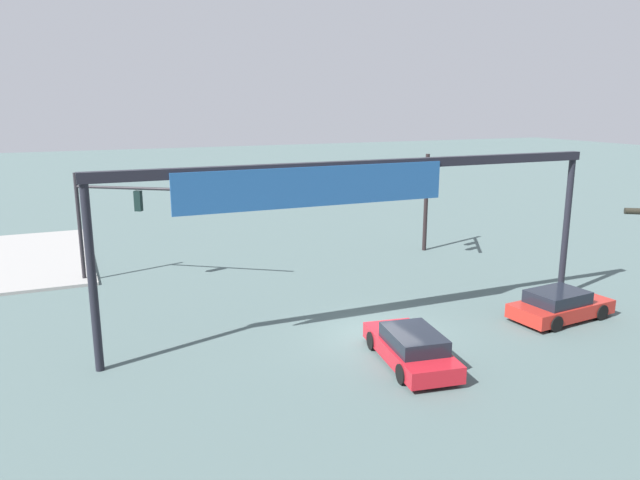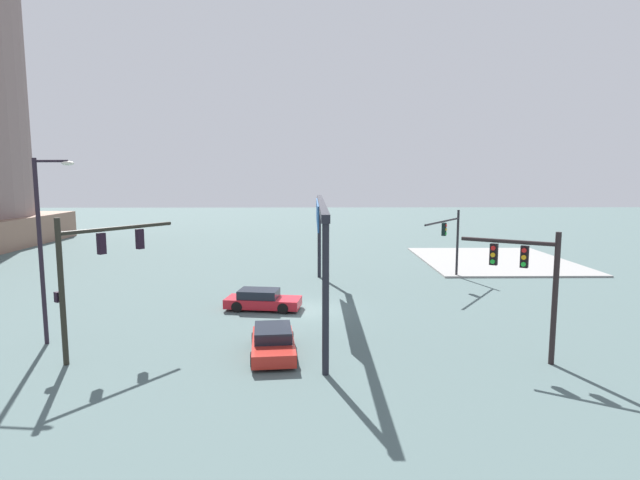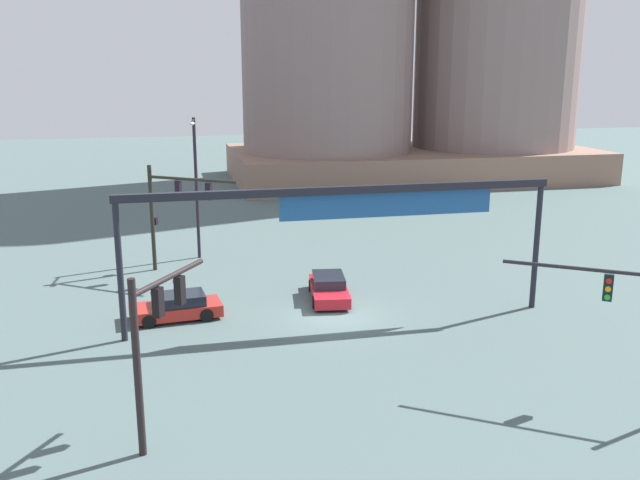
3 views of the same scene
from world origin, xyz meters
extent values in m
plane|color=#4D6161|center=(0.00, 0.00, 0.00)|extent=(196.35, 196.35, 0.00)
cylinder|color=black|center=(9.92, -11.86, 2.66)|extent=(0.19, 0.19, 5.32)
cylinder|color=black|center=(7.11, -9.94, 4.67)|extent=(5.70, 3.96, 0.14)
cube|color=black|center=(7.32, -10.08, 4.07)|extent=(0.41, 0.40, 0.95)
cylinder|color=red|center=(7.23, -10.21, 4.37)|extent=(0.20, 0.16, 0.20)
cylinder|color=orange|center=(7.23, -10.21, 4.07)|extent=(0.20, 0.16, 0.20)
cylinder|color=green|center=(7.23, -10.21, 3.77)|extent=(0.20, 0.16, 0.20)
cylinder|color=black|center=(-8.85, -10.62, 2.84)|extent=(0.24, 0.24, 5.67)
cylinder|color=black|center=(-7.77, -8.93, 5.14)|extent=(2.32, 3.47, 0.18)
cube|color=black|center=(-8.16, -9.54, 4.53)|extent=(0.39, 0.41, 0.95)
cylinder|color=red|center=(-8.29, -9.45, 4.82)|extent=(0.16, 0.20, 0.20)
cylinder|color=orange|center=(-8.29, -9.45, 4.52)|extent=(0.16, 0.20, 0.20)
cylinder|color=green|center=(-8.29, -9.45, 4.22)|extent=(0.16, 0.20, 0.20)
cube|color=black|center=(-7.46, -8.46, 4.53)|extent=(0.39, 0.41, 0.95)
cylinder|color=red|center=(-7.60, -8.37, 4.82)|extent=(0.16, 0.20, 0.20)
cylinder|color=orange|center=(-7.60, -8.37, 4.52)|extent=(0.16, 0.20, 0.20)
cylinder|color=green|center=(-7.60, -8.37, 4.22)|extent=(0.16, 0.20, 0.20)
cylinder|color=black|center=(-9.86, -0.95, 3.07)|extent=(0.28, 0.28, 6.14)
cylinder|color=black|center=(9.86, -0.95, 3.07)|extent=(0.28, 0.28, 6.14)
cube|color=black|center=(0.00, -0.95, 6.32)|extent=(20.12, 0.35, 0.35)
cube|color=#215392|center=(2.22, -0.73, 5.66)|extent=(10.18, 0.08, 1.40)
cube|color=red|center=(0.22, 2.54, 0.44)|extent=(2.42, 4.66, 0.55)
cube|color=black|center=(0.26, 2.81, 0.96)|extent=(1.90, 2.52, 0.50)
cylinder|color=black|center=(0.86, 1.06, 0.32)|extent=(0.31, 0.66, 0.64)
cylinder|color=black|center=(-0.81, 1.30, 0.32)|extent=(0.31, 0.66, 0.64)
cylinder|color=black|center=(1.25, 3.79, 0.32)|extent=(0.31, 0.66, 0.64)
cylinder|color=black|center=(-0.41, 4.03, 0.32)|extent=(0.31, 0.66, 0.64)
cube|color=#B0261D|center=(-7.60, 1.34, 0.44)|extent=(4.43, 2.26, 0.55)
cube|color=black|center=(-7.34, 1.37, 0.96)|extent=(2.37, 1.84, 0.50)
cylinder|color=black|center=(-8.83, 0.35, 0.32)|extent=(0.66, 0.28, 0.64)
cylinder|color=black|center=(-9.00, 2.08, 0.32)|extent=(0.66, 0.28, 0.64)
cylinder|color=black|center=(-6.19, 0.60, 0.32)|extent=(0.66, 0.28, 0.64)
cylinder|color=black|center=(-6.36, 2.34, 0.32)|extent=(0.66, 0.28, 0.64)
camera|label=1|loc=(10.36, 18.52, 8.57)|focal=33.52mm
camera|label=2|loc=(-29.47, -0.45, 7.99)|focal=28.41mm
camera|label=3|loc=(-7.70, -30.22, 11.47)|focal=38.31mm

